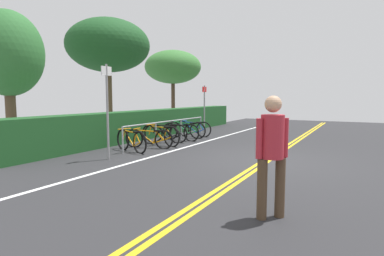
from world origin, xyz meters
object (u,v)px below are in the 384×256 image
at_px(bicycle_3, 166,133).
at_px(bicycle_4, 180,132).
at_px(tree_far_right, 173,67).
at_px(bicycle_0, 131,141).
at_px(pedestrian, 272,148).
at_px(tree_near_left, 8,54).
at_px(sign_post_near, 107,103).
at_px(bicycle_6, 193,129).
at_px(bike_rack, 169,126).
at_px(sign_post_far, 204,105).
at_px(bicycle_5, 186,130).
at_px(bicycle_2, 160,135).
at_px(tree_mid, 108,46).
at_px(bicycle_1, 149,139).

bearing_deg(bicycle_3, bicycle_4, -13.88).
xyz_separation_m(bicycle_3, tree_far_right, (6.51, 3.71, 3.12)).
distance_m(bicycle_0, bicycle_4, 2.90).
xyz_separation_m(pedestrian, tree_near_left, (1.63, 8.54, 2.00)).
bearing_deg(pedestrian, bicycle_4, 39.49).
relative_size(sign_post_near, tree_near_left, 0.59).
relative_size(pedestrian, sign_post_near, 0.67).
xyz_separation_m(bicycle_3, pedestrian, (-5.49, -5.34, 0.64)).
distance_m(bicycle_6, pedestrian, 9.29).
relative_size(bicycle_4, sign_post_near, 0.66).
xyz_separation_m(bike_rack, sign_post_far, (3.17, 0.11, 0.71)).
relative_size(bicycle_5, tree_far_right, 0.40).
relative_size(bicycle_2, bicycle_4, 1.07).
bearing_deg(bicycle_6, pedestrian, -145.00).
height_order(bike_rack, pedestrian, pedestrian).
xyz_separation_m(bicycle_0, tree_mid, (2.80, 3.45, 3.55)).
height_order(sign_post_near, tree_near_left, tree_near_left).
bearing_deg(tree_near_left, bicycle_1, -53.39).
distance_m(bike_rack, bicycle_1, 1.40).
bearing_deg(bicycle_4, bicycle_0, 178.53).
height_order(bicycle_4, tree_near_left, tree_near_left).
distance_m(bicycle_0, pedestrian, 6.24).
bearing_deg(tree_near_left, bicycle_5, -30.90).
bearing_deg(bicycle_3, pedestrian, -135.78).
height_order(bicycle_1, bicycle_4, bicycle_4).
xyz_separation_m(bike_rack, sign_post_near, (-3.47, -0.25, 0.90)).
xyz_separation_m(bicycle_1, bicycle_3, (1.33, 0.20, 0.03)).
bearing_deg(sign_post_far, pedestrian, -148.58).
xyz_separation_m(bicycle_0, tree_far_right, (8.65, 3.82, 3.13)).
bearing_deg(tree_near_left, tree_far_right, 2.77).
height_order(bicycle_3, tree_far_right, tree_far_right).
bearing_deg(bike_rack, bicycle_4, -4.11).
bearing_deg(bicycle_2, bicycle_1, -179.29).
distance_m(bicycle_2, pedestrian, 7.09).
bearing_deg(bicycle_5, bicycle_2, -175.02).
relative_size(bicycle_5, tree_near_left, 0.41).
bearing_deg(sign_post_near, bicycle_6, 3.77).
relative_size(bicycle_3, bicycle_5, 0.92).
xyz_separation_m(bicycle_3, tree_mid, (0.66, 3.34, 3.54)).
relative_size(sign_post_near, sign_post_far, 1.16).
bearing_deg(tree_far_right, bike_rack, -149.32).
distance_m(bicycle_3, sign_post_near, 3.65).
bearing_deg(sign_post_far, tree_near_left, 155.42).
bearing_deg(tree_near_left, sign_post_near, -83.28).
height_order(bicycle_0, tree_mid, tree_mid).
height_order(bicycle_4, sign_post_near, sign_post_near).
relative_size(bicycle_1, sign_post_far, 0.77).
relative_size(sign_post_near, tree_far_right, 0.57).
bearing_deg(sign_post_far, bicycle_3, 179.53).
xyz_separation_m(bicycle_0, bicycle_4, (2.90, -0.07, -0.00)).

